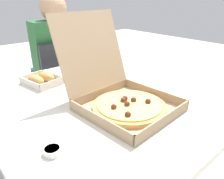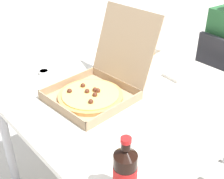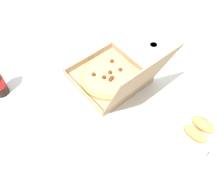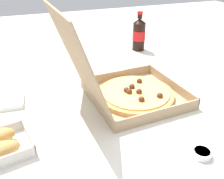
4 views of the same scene
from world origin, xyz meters
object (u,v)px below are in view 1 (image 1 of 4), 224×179
Objects in this scene: pizza_box_open at (122,96)px; dipping_sauce_cup at (52,150)px; diner_person at (56,57)px; paper_menu at (153,77)px; chair at (61,83)px; bread_side_box at (41,79)px; napkin_pile at (87,72)px.

dipping_sauce_cup is at bearing -167.34° from pizza_box_open.
diner_person is 5.48× the size of paper_menu.
paper_menu is (0.19, -0.78, 0.22)m from chair.
bread_side_box reaches higher than paper_menu.
dipping_sauce_cup is at bearing -118.99° from chair.
bread_side_box is 0.60m from dipping_sauce_cup.
diner_person is 5.36× the size of bread_side_box.
chair is 0.21m from diner_person.
paper_menu is at bearing 20.21° from pizza_box_open.
napkin_pile is (0.13, 0.44, -0.04)m from pizza_box_open.
paper_menu is at bearing 16.59° from dipping_sauce_cup.
diner_person is at bearing 82.80° from napkin_pile.
pizza_box_open is 0.41m from paper_menu.
paper_menu is 3.75× the size of dipping_sauce_cup.
napkin_pile is at bearing 73.57° from pizza_box_open.
napkin_pile is at bearing 106.73° from paper_menu.
napkin_pile is at bearing -6.62° from bread_side_box.
napkin_pile is (0.28, -0.03, -0.02)m from bread_side_box.
bread_side_box is at bearing 124.63° from paper_menu.
dipping_sauce_cup is (-0.36, -0.08, -0.04)m from pizza_box_open.
bread_side_box is 3.83× the size of dipping_sauce_cup.
dipping_sauce_cup is (-0.56, -1.00, 0.23)m from chair.
chair is 7.55× the size of napkin_pile.
chair is at bearing 78.22° from pizza_box_open.
dipping_sauce_cup is (-0.56, -1.06, 0.03)m from diner_person.
chair is 0.84m from paper_menu.
pizza_box_open reaches higher than bread_side_box.
dipping_sauce_cup is (-0.74, -0.22, 0.01)m from paper_menu.
diner_person is 1.20m from dipping_sauce_cup.
dipping_sauce_cup is at bearing -111.51° from bread_side_box.
chair is 3.87× the size of bread_side_box.
chair is 0.98m from pizza_box_open.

